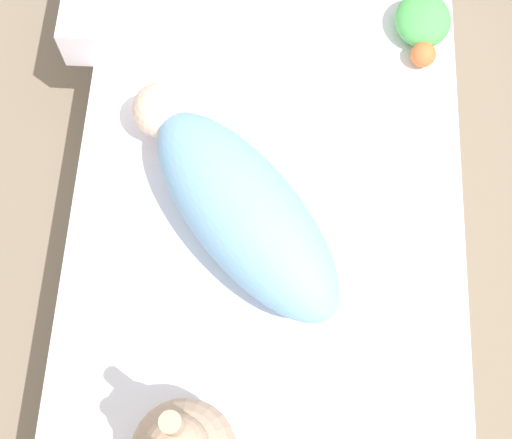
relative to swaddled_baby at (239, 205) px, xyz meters
name	(u,v)px	position (x,y,z in m)	size (l,w,h in m)	color
ground_plane	(265,261)	(0.01, 0.05, -0.30)	(12.00, 12.00, 0.00)	#7A6B56
bed_mattress	(266,245)	(0.01, 0.05, -0.20)	(1.59, 0.78, 0.21)	white
swaddled_baby	(239,205)	(0.00, 0.00, 0.00)	(0.52, 0.47, 0.18)	#7FB7E5
turtle_plush	(423,24)	(-0.46, 0.37, -0.05)	(0.18, 0.12, 0.08)	#51B756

